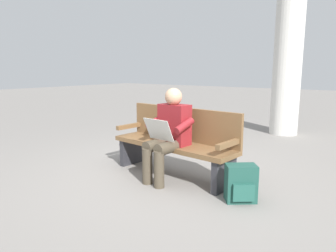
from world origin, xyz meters
TOP-DOWN VIEW (x-y plane):
  - ground_plane at (0.00, 0.00)m, footprint 40.00×40.00m
  - bench_near at (-0.01, -0.07)m, footprint 1.84×0.65m
  - person_seated at (-0.06, 0.17)m, footprint 0.60×0.60m
  - backpack at (-1.09, 0.26)m, footprint 0.38×0.36m
  - support_pillar at (-0.38, -3.69)m, footprint 0.59×0.59m

SIDE VIEW (x-z plane):
  - ground_plane at x=0.00m, z-range 0.00..0.00m
  - backpack at x=-1.09m, z-range 0.00..0.40m
  - bench_near at x=-0.01m, z-range 0.01..0.91m
  - person_seated at x=-0.06m, z-range 0.04..1.22m
  - support_pillar at x=-0.38m, z-range 0.00..3.73m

